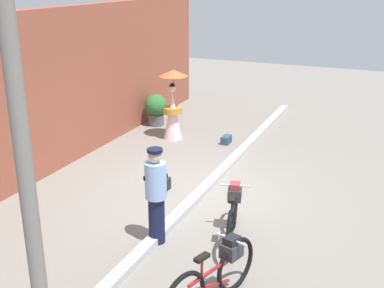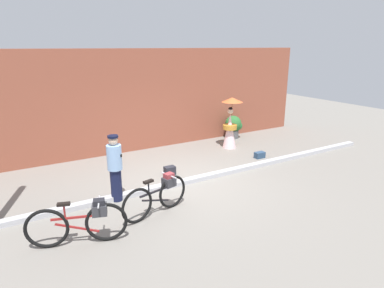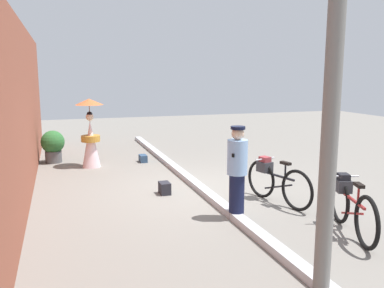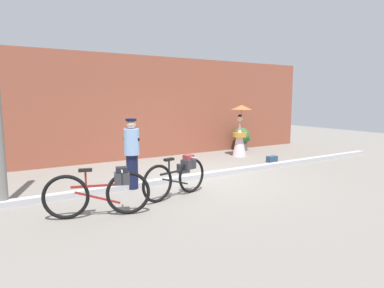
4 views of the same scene
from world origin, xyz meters
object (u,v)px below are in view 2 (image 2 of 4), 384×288
at_px(bicycle_near_officer, 158,195).
at_px(backpack_on_pavement, 260,155).
at_px(bicycle_far_side, 81,222).
at_px(person_with_parasol, 230,124).
at_px(person_officer, 115,167).
at_px(backpack_spare, 170,170).
at_px(potted_plant_by_door, 234,126).

bearing_deg(bicycle_near_officer, backpack_on_pavement, 20.94).
relative_size(bicycle_far_side, person_with_parasol, 0.97).
xyz_separation_m(person_officer, backpack_spare, (1.79, 0.80, -0.71)).
bearing_deg(backpack_spare, person_with_parasol, 22.29).
xyz_separation_m(bicycle_far_side, person_officer, (1.11, 1.41, 0.40)).
bearing_deg(person_officer, backpack_spare, 23.90).
xyz_separation_m(bicycle_near_officer, person_with_parasol, (4.23, 3.10, 0.43)).
distance_m(person_officer, backpack_spare, 2.09).
distance_m(potted_plant_by_door, backpack_on_pavement, 2.52).
height_order(bicycle_near_officer, bicycle_far_side, bicycle_far_side).
xyz_separation_m(potted_plant_by_door, backpack_on_pavement, (-0.73, -2.37, -0.39)).
distance_m(bicycle_far_side, backpack_spare, 3.66).
distance_m(bicycle_near_officer, person_with_parasol, 5.26).
relative_size(person_officer, person_with_parasol, 0.88).
relative_size(bicycle_near_officer, person_with_parasol, 0.93).
height_order(bicycle_far_side, person_with_parasol, person_with_parasol).
xyz_separation_m(person_officer, person_with_parasol, (4.81, 2.03, 0.03)).
height_order(person_with_parasol, potted_plant_by_door, person_with_parasol).
distance_m(person_officer, potted_plant_by_door, 6.45).
xyz_separation_m(backpack_on_pavement, backpack_spare, (-3.18, 0.19, 0.02)).
xyz_separation_m(bicycle_far_side, person_with_parasol, (5.92, 3.44, 0.43)).
relative_size(potted_plant_by_door, backpack_on_pavement, 2.64).
bearing_deg(bicycle_far_side, person_officer, 51.83).
distance_m(bicycle_far_side, backpack_on_pavement, 6.42).
height_order(bicycle_near_officer, backpack_spare, bicycle_near_officer).
height_order(bicycle_far_side, backpack_spare, bicycle_far_side).
height_order(bicycle_far_side, backpack_on_pavement, bicycle_far_side).
xyz_separation_m(bicycle_far_side, backpack_on_pavement, (6.08, 2.02, -0.34)).
xyz_separation_m(person_with_parasol, potted_plant_by_door, (0.90, 0.95, -0.38)).
bearing_deg(bicycle_near_officer, potted_plant_by_door, 38.36).
xyz_separation_m(person_officer, backpack_on_pavement, (4.97, 0.61, -0.74)).
xyz_separation_m(bicycle_near_officer, potted_plant_by_door, (5.12, 4.05, 0.05)).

